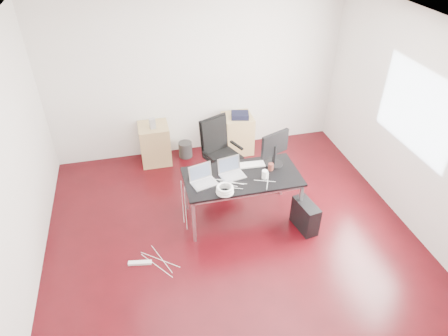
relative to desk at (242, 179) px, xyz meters
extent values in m
plane|color=#32050A|center=(-0.24, -0.48, -0.68)|extent=(5.00, 5.00, 0.00)
plane|color=silver|center=(-0.24, -0.48, 2.12)|extent=(5.00, 5.00, 0.00)
plane|color=silver|center=(-0.24, 2.02, 0.72)|extent=(5.00, 0.00, 5.00)
plane|color=silver|center=(-2.74, -0.48, 0.72)|extent=(0.00, 5.00, 5.00)
plane|color=silver|center=(2.26, -0.48, 0.72)|extent=(0.00, 5.00, 5.00)
plane|color=white|center=(2.25, -0.28, 0.92)|extent=(0.00, 1.50, 1.50)
cube|color=black|center=(0.00, 0.00, 0.04)|extent=(1.60, 0.80, 0.03)
cube|color=silver|center=(-0.75, -0.35, -0.33)|extent=(0.04, 0.04, 0.70)
cube|color=silver|center=(-0.75, 0.35, -0.33)|extent=(0.04, 0.04, 0.70)
cube|color=silver|center=(0.75, -0.35, -0.33)|extent=(0.04, 0.04, 0.70)
cube|color=silver|center=(0.75, 0.35, -0.33)|extent=(0.04, 0.04, 0.70)
cylinder|color=black|center=(-0.07, 0.85, -0.44)|extent=(0.06, 0.06, 0.47)
cube|color=black|center=(-0.07, 0.85, -0.18)|extent=(0.62, 0.61, 0.06)
cube|color=black|center=(-0.15, 1.05, 0.13)|extent=(0.46, 0.27, 0.55)
cube|color=tan|center=(-1.06, 1.75, -0.33)|extent=(0.50, 0.50, 0.70)
cube|color=tan|center=(0.42, 1.75, -0.33)|extent=(0.50, 0.50, 0.70)
cube|color=black|center=(0.80, -0.45, -0.46)|extent=(0.27, 0.48, 0.44)
cylinder|color=black|center=(-0.54, 1.77, -0.54)|extent=(0.29, 0.29, 0.28)
cube|color=white|center=(-1.51, -0.59, -0.66)|extent=(0.31, 0.11, 0.04)
cube|color=silver|center=(-0.54, -0.06, 0.06)|extent=(0.38, 0.31, 0.01)
cube|color=silver|center=(-0.57, 0.05, 0.18)|extent=(0.33, 0.13, 0.22)
cube|color=#475166|center=(-0.57, 0.04, 0.18)|extent=(0.29, 0.11, 0.18)
cube|color=silver|center=(-0.13, 0.01, 0.06)|extent=(0.37, 0.29, 0.01)
cube|color=silver|center=(-0.15, 0.13, 0.18)|extent=(0.33, 0.11, 0.22)
cube|color=#475166|center=(-0.15, 0.12, 0.18)|extent=(0.29, 0.09, 0.18)
cylinder|color=black|center=(0.51, 0.16, 0.06)|extent=(0.26, 0.26, 0.02)
cylinder|color=black|center=(0.51, 0.16, 0.22)|extent=(0.05, 0.05, 0.30)
cube|color=black|center=(0.51, 0.18, 0.39)|extent=(0.44, 0.22, 0.34)
cube|color=#475166|center=(0.51, 0.20, 0.39)|extent=(0.37, 0.15, 0.29)
cube|color=white|center=(0.17, 0.21, 0.06)|extent=(0.45, 0.17, 0.02)
cylinder|color=white|center=(0.28, -0.12, 0.11)|extent=(0.10, 0.10, 0.12)
cylinder|color=maroon|center=(0.43, 0.05, 0.10)|extent=(0.09, 0.09, 0.10)
torus|color=white|center=(-0.32, -0.31, 0.07)|extent=(0.24, 0.24, 0.04)
torus|color=white|center=(-0.32, -0.31, 0.11)|extent=(0.23, 0.23, 0.04)
torus|color=white|center=(-0.32, -0.31, 0.14)|extent=(0.22, 0.22, 0.04)
cube|color=white|center=(-0.24, -0.21, 0.07)|extent=(0.07, 0.07, 0.03)
cube|color=#9E9E9E|center=(-1.07, 1.68, 0.11)|extent=(0.10, 0.10, 0.18)
cube|color=black|center=(0.44, 1.70, 0.07)|extent=(0.35, 0.30, 0.09)
camera|label=1|loc=(-1.28, -4.24, 3.30)|focal=32.00mm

